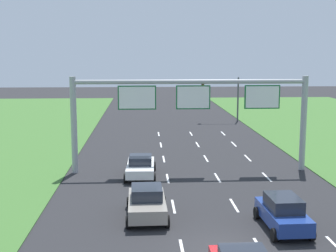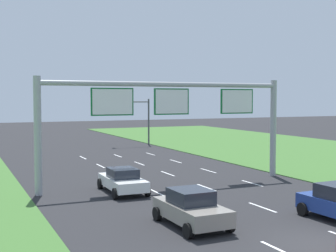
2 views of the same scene
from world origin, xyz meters
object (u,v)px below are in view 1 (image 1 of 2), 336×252
object	(u,v)px
car_lead_silver	(283,213)
car_far_ahead	(141,166)
sign_gantry	(192,105)
traffic_light_mast	(223,91)
car_near_red	(147,202)

from	to	relation	value
car_lead_silver	car_far_ahead	distance (m)	12.60
sign_gantry	traffic_light_mast	world-z (taller)	sign_gantry
car_lead_silver	traffic_light_mast	size ratio (longest dim) A/B	0.75
sign_gantry	traffic_light_mast	xyz separation A→B (m)	(6.54, 24.79, -1.06)
car_lead_silver	traffic_light_mast	distance (m)	36.75
car_lead_silver	sign_gantry	bearing A→B (deg)	104.25
car_lead_silver	traffic_light_mast	world-z (taller)	traffic_light_mast
car_near_red	sign_gantry	size ratio (longest dim) A/B	0.25
sign_gantry	traffic_light_mast	bearing A→B (deg)	75.23
car_lead_silver	traffic_light_mast	bearing A→B (deg)	83.40
car_near_red	sign_gantry	bearing A→B (deg)	69.66
car_far_ahead	traffic_light_mast	world-z (taller)	traffic_light_mast
car_far_ahead	traffic_light_mast	xyz separation A→B (m)	(10.30, 26.06, 3.13)
car_near_red	traffic_light_mast	xyz separation A→B (m)	(9.94, 34.41, 3.05)
car_near_red	car_far_ahead	bearing A→B (deg)	91.62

